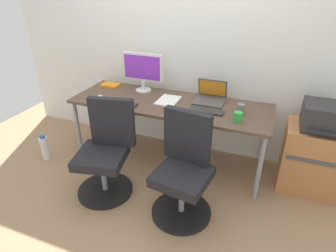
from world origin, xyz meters
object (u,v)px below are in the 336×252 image
Objects in this scene: office_chair_left at (106,153)px; desktop_monitor at (143,70)px; side_cabinet at (313,159)px; open_laptop at (210,96)px; water_bottle_on_floor at (45,148)px; printer at (325,117)px; coffee_mug at (238,117)px; office_chair_right at (184,171)px.

desktop_monitor is at bearing 91.39° from office_chair_left.
side_cabinet is 1.99m from desktop_monitor.
water_bottle_on_floor is at bearing -158.50° from open_laptop.
office_chair_left is 2.00m from side_cabinet.
office_chair_left reaches higher than printer.
water_bottle_on_floor is 3.37× the size of coffee_mug.
water_bottle_on_floor is 1.45m from desktop_monitor.
office_chair_left is 1.00× the size of office_chair_right.
desktop_monitor is (-0.02, 0.89, 0.56)m from office_chair_left.
office_chair_left reaches higher than side_cabinet.
coffee_mug reaches higher than side_cabinet.
open_laptop is at bearing 174.04° from side_cabinet.
desktop_monitor is (-1.87, 0.14, 0.65)m from side_cabinet.
side_cabinet is (1.85, 0.76, -0.09)m from office_chair_left.
side_cabinet is at bearing 35.11° from office_chair_right.
desktop_monitor is at bearing 175.84° from side_cabinet.
open_laptop is at bearing 48.36° from office_chair_left.
office_chair_left is at bearing -10.60° from water_bottle_on_floor.
printer is 0.77m from coffee_mug.
open_laptop is at bearing 133.48° from coffee_mug.
office_chair_right is 1.32m from desktop_monitor.
desktop_monitor is at bearing 36.80° from water_bottle_on_floor.
side_cabinet is 0.46m from printer.
desktop_monitor is 1.55× the size of open_laptop.
printer is 1.29× the size of water_bottle_on_floor.
coffee_mug is (1.12, 0.50, 0.36)m from office_chair_left.
coffee_mug is (-0.73, -0.26, -0.01)m from printer.
open_laptop is at bearing 90.55° from office_chair_right.
water_bottle_on_floor is 1.00× the size of open_laptop.
desktop_monitor is at bearing 161.00° from coffee_mug.
office_chair_left is 1.28m from coffee_mug.
printer is at bearing 11.46° from water_bottle_on_floor.
open_laptop is (-1.08, 0.11, 0.45)m from side_cabinet.
office_chair_right is at bearing 0.07° from office_chair_left.
water_bottle_on_floor is (-2.82, -0.57, -0.19)m from side_cabinet.
printer is at bearing 22.15° from office_chair_left.
open_laptop is 0.51m from coffee_mug.
printer is 1.29× the size of open_laptop.
printer is at bearing -90.00° from side_cabinet.
open_laptop is at bearing 173.99° from printer.
office_chair_left is 2.35× the size of printer.
water_bottle_on_floor is 0.65× the size of desktop_monitor.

